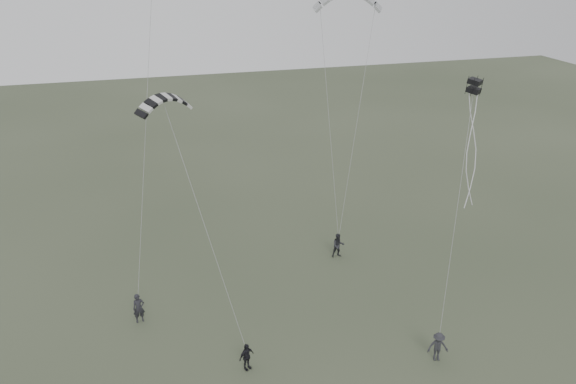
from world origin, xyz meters
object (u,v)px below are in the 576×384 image
object	(u,v)px
kite_box	(474,86)
flyer_right	(338,245)
flyer_center	(247,357)
flyer_left	(139,308)
flyer_far	(438,347)
kite_striped	(164,97)

from	to	relation	value
kite_box	flyer_right	bearing A→B (deg)	85.12
flyer_center	kite_box	distance (m)	17.86
flyer_left	flyer_center	xyz separation A→B (m)	(5.07, -5.44, -0.13)
flyer_center	kite_box	size ratio (longest dim) A/B	2.17
flyer_far	flyer_right	bearing A→B (deg)	109.78
flyer_far	kite_striped	world-z (taller)	kite_striped
flyer_right	kite_striped	world-z (taller)	kite_striped
flyer_right	kite_box	xyz separation A→B (m)	(4.41, -6.69, 12.21)
flyer_left	flyer_far	xyz separation A→B (m)	(14.64, -7.38, -0.07)
flyer_far	kite_box	xyz separation A→B (m)	(3.09, 4.51, 12.25)
flyer_right	kite_box	size ratio (longest dim) A/B	2.48
flyer_left	flyer_right	size ratio (longest dim) A/B	1.03
flyer_right	kite_striped	xyz separation A→B (m)	(-10.85, -2.91, 11.72)
flyer_left	flyer_far	distance (m)	16.40
flyer_right	kite_box	bearing A→B (deg)	-53.31
flyer_far	kite_striped	xyz separation A→B (m)	(-12.17, 8.29, 11.77)
flyer_right	flyer_left	bearing A→B (deg)	-160.66
kite_box	flyer_far	bearing A→B (deg)	-162.67
flyer_right	flyer_center	distance (m)	12.42
flyer_left	flyer_far	size ratio (longest dim) A/B	1.08
flyer_far	flyer_left	bearing A→B (deg)	166.34
flyer_left	kite_striped	world-z (taller)	kite_striped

